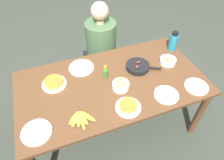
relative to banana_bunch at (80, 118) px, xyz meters
The scene contains 15 objects.
ground_plane 0.92m from the banana_bunch, 38.00° to the left, with size 14.00×14.00×0.00m, color #383D33.
dining_table 0.51m from the banana_bunch, 38.00° to the left, with size 1.83×0.97×0.75m.
banana_bunch is the anchor object (origin of this frame).
skillet 0.82m from the banana_bunch, 29.13° to the left, with size 0.34×0.25×0.08m.
frittata_plate_center 0.42m from the banana_bunch, ahead, with size 0.22×0.22×0.06m.
frittata_plate_side 0.49m from the banana_bunch, 106.47° to the left, with size 0.23×0.23×0.06m.
empty_plate_near_front 0.80m from the banana_bunch, ahead, with size 0.23×0.23×0.02m.
empty_plate_far_left 0.63m from the banana_bunch, 74.98° to the left, with size 0.26×0.26×0.02m.
empty_plate_far_right 0.35m from the banana_bunch, behind, with size 0.24×0.24×0.02m.
empty_plate_mid_edge 1.12m from the banana_bunch, ahead, with size 0.22×0.22×0.02m.
fruit_bowl_mango 1.12m from the banana_bunch, 19.22° to the left, with size 0.17×0.17×0.11m.
fruit_bowl_citrus 0.49m from the banana_bunch, 25.16° to the left, with size 0.16×0.16×0.11m.
water_bottle 1.35m from the banana_bunch, 24.71° to the left, with size 0.09×0.09×0.23m.
hot_sauce_bottle 0.54m from the banana_bunch, 48.15° to the left, with size 0.05×0.05×0.15m.
person_figure 1.22m from the banana_bunch, 63.54° to the left, with size 0.41×0.41×1.21m.
Camera 1 is at (-0.47, -1.26, 2.17)m, focal length 32.00 mm.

